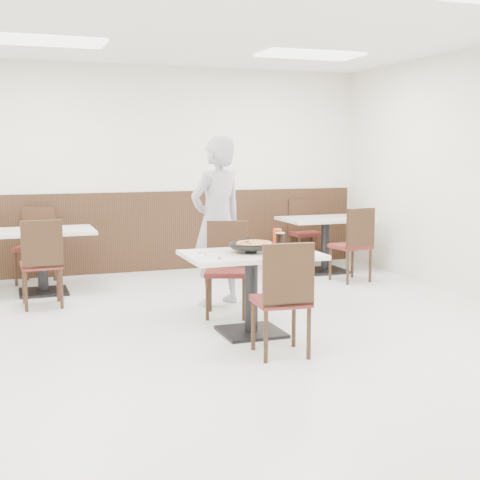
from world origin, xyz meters
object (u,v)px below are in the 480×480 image
object	(u,v)px
pizza_pan	(252,248)
bg_chair_right_near	(351,244)
bg_chair_left_near	(41,263)
chair_far	(226,270)
side_plate	(208,256)
pizza	(254,246)
bg_table_left	(42,262)
bg_chair_left_far	(35,246)
main_table	(251,293)
bg_chair_right_far	(306,232)
bg_table_right	(326,245)
chair_near	(281,298)
diner_person	(217,221)
red_cup	(277,237)
cola_glass	(280,240)

from	to	relation	value
pizza_pan	bg_chair_right_near	world-z (taller)	bg_chair_right_near
pizza_pan	bg_chair_left_near	distance (m)	2.47
chair_far	side_plate	size ratio (longest dim) A/B	4.73
pizza	bg_table_left	distance (m)	3.02
chair_far	bg_chair_left_far	world-z (taller)	same
main_table	bg_chair_right_far	distance (m)	3.85
main_table	bg_table_right	distance (m)	3.31
chair_far	bg_chair_right_far	xyz separation A→B (m)	(2.08, 2.55, 0.00)
chair_far	bg_chair_right_far	bearing A→B (deg)	-107.94
bg_chair_right_far	chair_near	bearing A→B (deg)	64.28
bg_chair_left_near	bg_table_right	world-z (taller)	bg_chair_left_near
chair_far	bg_chair_left_near	xyz separation A→B (m)	(-1.73, 1.06, 0.00)
main_table	bg_table_right	bearing A→B (deg)	51.52
pizza_pan	bg_chair_left_near	size ratio (longest dim) A/B	0.39
pizza_pan	bg_table_left	distance (m)	2.99
diner_person	bg_table_right	xyz separation A→B (m)	(2.00, 1.38, -0.53)
main_table	pizza	distance (m)	0.44
chair_near	bg_chair_right_near	bearing A→B (deg)	55.92
bg_table_left	chair_near	bearing A→B (deg)	-61.50
bg_chair_right_near	main_table	bearing A→B (deg)	-147.11
pizza	bg_table_right	world-z (taller)	pizza
chair_near	bg_table_right	bearing A→B (deg)	62.43
main_table	bg_table_right	size ratio (longest dim) A/B	1.00
main_table	bg_table_left	size ratio (longest dim) A/B	1.00
bg_table_left	main_table	bearing A→B (deg)	-55.37
side_plate	bg_chair_left_near	world-z (taller)	bg_chair_left_near
red_cup	bg_chair_right_near	bearing A→B (deg)	42.76
bg_table_right	chair_near	bearing A→B (deg)	-122.20
side_plate	bg_table_right	bearing A→B (deg)	47.28
diner_person	red_cup	bearing A→B (deg)	90.23
diner_person	bg_chair_right_far	bearing A→B (deg)	-156.56
side_plate	cola_glass	distance (m)	0.91
chair_far	bg_chair_right_near	distance (m)	2.39
bg_chair_left_far	cola_glass	bearing A→B (deg)	149.95
bg_chair_right_far	red_cup	bearing A→B (deg)	62.06
pizza_pan	bg_table_left	xyz separation A→B (m)	(-1.71, 2.42, -0.42)
chair_near	bg_chair_left_far	world-z (taller)	same
bg_table_right	bg_chair_right_near	size ratio (longest dim) A/B	1.26
cola_glass	bg_chair_right_near	distance (m)	2.36
red_cup	bg_chair_right_far	xyz separation A→B (m)	(1.67, 2.88, -0.35)
cola_glass	bg_chair_left_near	size ratio (longest dim) A/B	0.14
bg_chair_left_near	bg_chair_left_far	distance (m)	1.33
main_table	cola_glass	size ratio (longest dim) A/B	9.23
cola_glass	bg_table_right	bearing A→B (deg)	54.45
cola_glass	red_cup	world-z (taller)	red_cup
bg_table_left	bg_chair_right_near	bearing A→B (deg)	-8.55
chair_near	side_plate	size ratio (longest dim) A/B	4.73
bg_chair_right_far	side_plate	bearing A→B (deg)	55.33
bg_chair_left_far	bg_table_right	xyz separation A→B (m)	(3.81, -0.49, -0.10)
chair_far	red_cup	distance (m)	0.64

